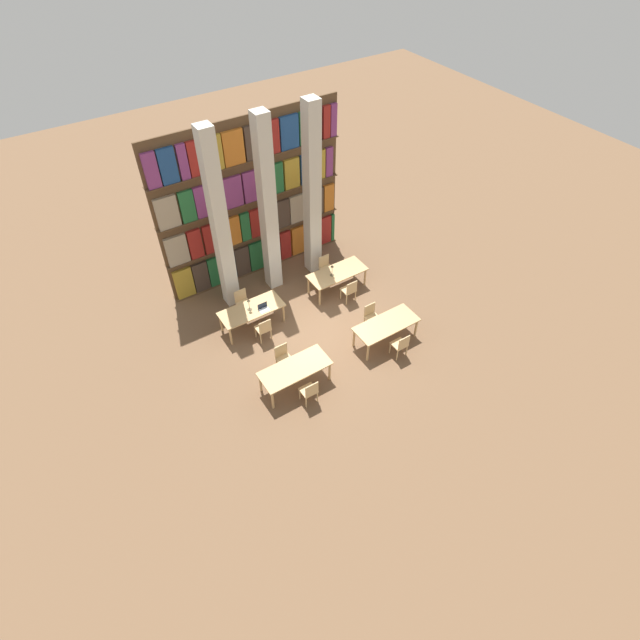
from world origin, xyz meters
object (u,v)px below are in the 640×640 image
(chair_0, at_px, (310,391))
(chair_5, at_px, (243,302))
(pillar_right, at_px, (312,194))
(desk_lamp_0, at_px, (249,303))
(pillar_left, at_px, (220,225))
(pillar_center, at_px, (268,209))
(chair_1, at_px, (283,357))
(reading_table_3, at_px, (337,274))
(chair_4, at_px, (264,329))
(chair_6, at_px, (349,290))
(reading_table_2, at_px, (252,311))
(chair_7, at_px, (326,267))
(laptop, at_px, (264,309))
(chair_3, at_px, (371,316))
(reading_table_0, at_px, (295,370))
(reading_table_1, at_px, (386,326))
(desk_lamp_1, at_px, (332,269))
(chair_2, at_px, (401,345))

(chair_0, distance_m, chair_5, 4.18)
(pillar_right, relative_size, desk_lamp_0, 13.83)
(desk_lamp_0, bearing_deg, pillar_right, 24.36)
(pillar_left, height_order, pillar_center, same)
(chair_1, height_order, reading_table_3, chair_1)
(pillar_center, height_order, desk_lamp_0, pillar_center)
(chair_4, xyz_separation_m, chair_6, (3.21, 0.03, 0.00))
(reading_table_2, height_order, chair_7, chair_7)
(laptop, height_order, chair_6, laptop)
(pillar_left, distance_m, pillar_center, 1.60)
(chair_3, bearing_deg, pillar_left, -48.11)
(chair_4, bearing_deg, reading_table_3, 13.01)
(pillar_left, bearing_deg, reading_table_0, -90.42)
(pillar_left, xyz_separation_m, pillar_center, (1.60, 0.00, 0.00))
(reading_table_3, bearing_deg, desk_lamp_0, -179.51)
(reading_table_2, bearing_deg, chair_3, -33.50)
(chair_1, distance_m, chair_4, 1.32)
(reading_table_2, bearing_deg, chair_4, -87.95)
(pillar_center, height_order, reading_table_1, pillar_center)
(pillar_left, bearing_deg, chair_3, -48.11)
(reading_table_0, height_order, chair_0, chair_0)
(reading_table_2, bearing_deg, desk_lamp_1, -0.26)
(reading_table_3, height_order, chair_7, chair_7)
(chair_7, bearing_deg, chair_5, 0.46)
(chair_4, relative_size, reading_table_3, 0.44)
(chair_0, relative_size, chair_4, 1.00)
(reading_table_0, distance_m, chair_0, 0.74)
(chair_0, distance_m, chair_2, 3.15)
(pillar_left, distance_m, chair_3, 5.35)
(reading_table_0, relative_size, reading_table_3, 1.00)
(chair_1, xyz_separation_m, desk_lamp_0, (-0.01, 2.03, 0.56))
(chair_0, relative_size, chair_1, 1.00)
(chair_3, bearing_deg, pillar_right, -90.94)
(reading_table_0, bearing_deg, chair_6, 31.92)
(chair_0, xyz_separation_m, reading_table_2, (0.05, 3.46, 0.18))
(reading_table_1, bearing_deg, chair_5, 131.48)
(chair_2, height_order, desk_lamp_1, desk_lamp_1)
(reading_table_0, bearing_deg, reading_table_1, -0.36)
(chair_0, bearing_deg, reading_table_0, 92.21)
(desk_lamp_1, bearing_deg, reading_table_1, -87.59)
(reading_table_1, distance_m, chair_3, 0.74)
(chair_5, height_order, reading_table_3, chair_5)
(chair_1, xyz_separation_m, chair_5, (0.07, 2.75, 0.00))
(pillar_center, distance_m, reading_table_2, 3.17)
(chair_0, xyz_separation_m, chair_7, (3.28, 4.20, 0.00))
(chair_0, height_order, chair_3, same)
(chair_0, xyz_separation_m, reading_table_1, (3.15, 0.69, 0.18))
(chair_3, relative_size, reading_table_3, 0.44)
(chair_0, xyz_separation_m, desk_lamp_0, (-0.01, 3.46, 0.56))
(pillar_center, bearing_deg, chair_2, -72.62)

